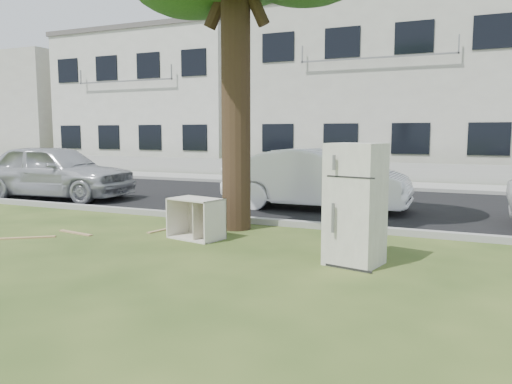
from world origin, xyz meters
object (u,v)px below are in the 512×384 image
at_px(cabinet, 196,218).
at_px(car_left, 55,171).
at_px(fridge, 355,204).
at_px(car_center, 316,179).

relative_size(cabinet, car_left, 0.20).
relative_size(fridge, car_left, 0.38).
bearing_deg(car_left, cabinet, -121.73).
bearing_deg(fridge, car_center, 125.54).
bearing_deg(car_center, fridge, -158.74).
relative_size(fridge, car_center, 0.39).
distance_m(fridge, cabinet, 2.98).
height_order(fridge, cabinet, fridge).
height_order(fridge, car_left, fridge).
xyz_separation_m(cabinet, car_left, (-6.31, 3.02, 0.41)).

